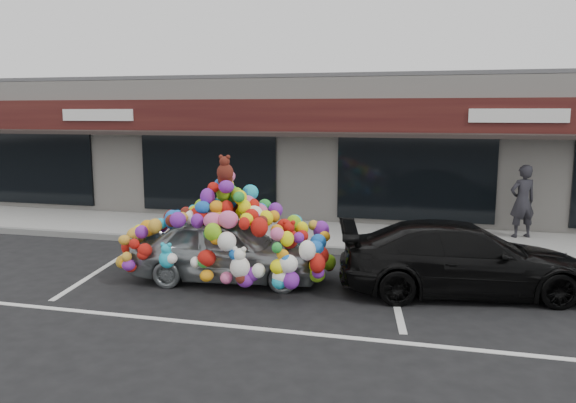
# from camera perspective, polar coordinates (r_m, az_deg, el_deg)

# --- Properties ---
(ground) EXTENTS (90.00, 90.00, 0.00)m
(ground) POSITION_cam_1_polar(r_m,az_deg,el_deg) (11.05, -4.29, -8.00)
(ground) COLOR black
(ground) RESTS_ON ground
(shop_building) EXTENTS (24.00, 7.20, 4.31)m
(shop_building) POSITION_cam_1_polar(r_m,az_deg,el_deg) (18.79, 3.88, 5.78)
(shop_building) COLOR silver
(shop_building) RESTS_ON ground
(sidewalk) EXTENTS (26.00, 3.00, 0.15)m
(sidewalk) POSITION_cam_1_polar(r_m,az_deg,el_deg) (14.76, 0.65, -3.31)
(sidewalk) COLOR gray
(sidewalk) RESTS_ON ground
(kerb) EXTENTS (26.00, 0.18, 0.16)m
(kerb) POSITION_cam_1_polar(r_m,az_deg,el_deg) (13.34, -0.87, -4.65)
(kerb) COLOR slate
(kerb) RESTS_ON ground
(parking_stripe_left) EXTENTS (0.73, 4.37, 0.01)m
(parking_stripe_left) POSITION_cam_1_polar(r_m,az_deg,el_deg) (12.57, -18.04, -6.30)
(parking_stripe_left) COLOR silver
(parking_stripe_left) RESTS_ON ground
(parking_stripe_mid) EXTENTS (0.73, 4.37, 0.01)m
(parking_stripe_mid) POSITION_cam_1_polar(r_m,az_deg,el_deg) (10.72, 10.57, -8.65)
(parking_stripe_mid) COLOR silver
(parking_stripe_mid) RESTS_ON ground
(lane_line) EXTENTS (14.00, 0.12, 0.01)m
(lane_line) POSITION_cam_1_polar(r_m,az_deg,el_deg) (8.47, 3.84, -13.41)
(lane_line) COLOR silver
(lane_line) RESTS_ON ground
(toy_car) EXTENTS (2.70, 4.11, 2.30)m
(toy_car) POSITION_cam_1_polar(r_m,az_deg,el_deg) (10.91, -6.21, -4.01)
(toy_car) COLOR gray
(toy_car) RESTS_ON ground
(black_sedan) EXTENTS (2.59, 4.68, 1.28)m
(black_sedan) POSITION_cam_1_polar(r_m,az_deg,el_deg) (10.59, 17.35, -5.55)
(black_sedan) COLOR black
(black_sedan) RESTS_ON ground
(pedestrian_a) EXTENTS (0.78, 0.67, 1.82)m
(pedestrian_a) POSITION_cam_1_polar(r_m,az_deg,el_deg) (15.04, 22.72, 0.03)
(pedestrian_a) COLOR black
(pedestrian_a) RESTS_ON sidewalk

